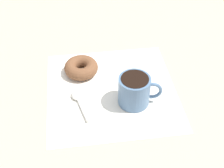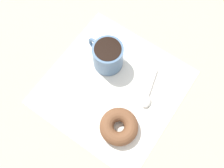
{
  "view_description": "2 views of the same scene",
  "coord_description": "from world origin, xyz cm",
  "views": [
    {
      "loc": [
        3.89,
        61.14,
        59.81
      ],
      "look_at": [
        -0.18,
        -0.17,
        2.3
      ],
      "focal_mm": 50.0,
      "sensor_mm": 36.0,
      "label": 1
    },
    {
      "loc": [
        14.56,
        -18.62,
        63.78
      ],
      "look_at": [
        -0.18,
        -0.17,
        2.3
      ],
      "focal_mm": 40.0,
      "sensor_mm": 36.0,
      "label": 2
    }
  ],
  "objects": [
    {
      "name": "ground_plane",
      "position": [
        0.0,
        0.0,
        -1.0
      ],
      "size": [
        120.0,
        120.0,
        2.0
      ],
      "primitive_type": "cube",
      "color": "tan"
    },
    {
      "name": "napkin",
      "position": [
        -0.18,
        -0.17,
        0.15
      ],
      "size": [
        37.2,
        37.2,
        0.3
      ],
      "primitive_type": "cube",
      "rotation": [
        0.0,
        0.0,
        0.07
      ],
      "color": "white",
      "rests_on": "ground_plane"
    },
    {
      "name": "coffee_cup",
      "position": [
        -5.71,
        4.79,
        4.48
      ],
      "size": [
        11.37,
        8.22,
        8.08
      ],
      "color": "slate",
      "rests_on": "napkin"
    },
    {
      "name": "donut",
      "position": [
        8.2,
        -7.89,
        2.08
      ],
      "size": [
        9.71,
        9.71,
        3.55
      ],
      "primitive_type": "torus",
      "color": "brown",
      "rests_on": "napkin"
    },
    {
      "name": "spoon",
      "position": [
        9.19,
        3.4,
        0.71
      ],
      "size": [
        4.96,
        11.41,
        0.9
      ],
      "color": "#B7B2A8",
      "rests_on": "napkin"
    }
  ]
}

